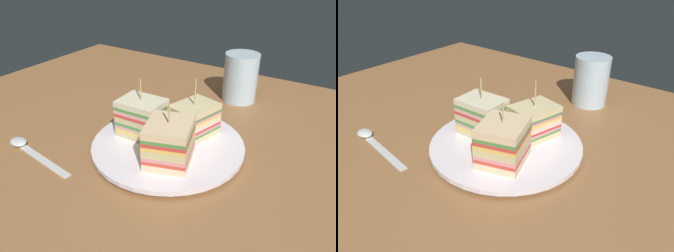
# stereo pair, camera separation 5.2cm
# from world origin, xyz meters

# --- Properties ---
(ground_plane) EXTENTS (1.07, 0.83, 0.02)m
(ground_plane) POSITION_xyz_m (0.00, 0.00, -0.01)
(ground_plane) COLOR #926138
(plate) EXTENTS (0.24, 0.24, 0.01)m
(plate) POSITION_xyz_m (0.00, 0.00, 0.01)
(plate) COLOR white
(plate) RESTS_ON ground_plane
(sandwich_wedge_0) EXTENTS (0.08, 0.09, 0.09)m
(sandwich_wedge_0) POSITION_xyz_m (-0.03, 0.04, 0.05)
(sandwich_wedge_0) COLOR beige
(sandwich_wedge_0) RESTS_ON plate
(sandwich_wedge_1) EXTENTS (0.07, 0.08, 0.10)m
(sandwich_wedge_1) POSITION_xyz_m (-0.02, -0.05, 0.04)
(sandwich_wedge_1) COLOR beige
(sandwich_wedge_1) RESTS_ON plate
(sandwich_wedge_2) EXTENTS (0.07, 0.06, 0.10)m
(sandwich_wedge_2) POSITION_xyz_m (0.05, 0.00, 0.04)
(sandwich_wedge_2) COLOR beige
(sandwich_wedge_2) RESTS_ON plate
(chip_pile) EXTENTS (0.07, 0.06, 0.02)m
(chip_pile) POSITION_xyz_m (0.00, -0.00, 0.02)
(chip_pile) COLOR #EAC97C
(chip_pile) RESTS_ON plate
(spoon) EXTENTS (0.16, 0.04, 0.01)m
(spoon) POSITION_xyz_m (0.20, 0.12, 0.00)
(spoon) COLOR silver
(spoon) RESTS_ON ground_plane
(drinking_glass) EXTENTS (0.07, 0.07, 0.10)m
(drinking_glass) POSITION_xyz_m (-0.02, -0.25, 0.04)
(drinking_glass) COLOR silver
(drinking_glass) RESTS_ON ground_plane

